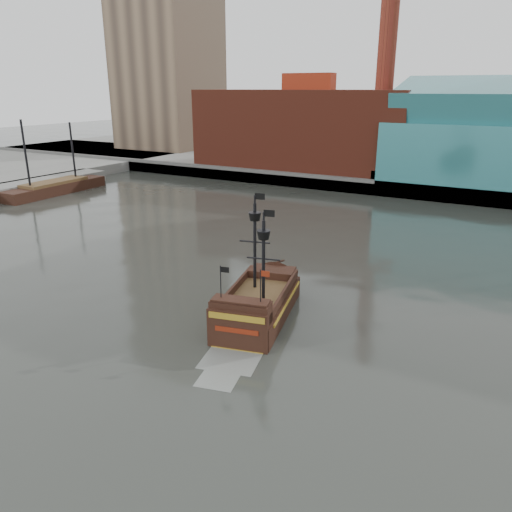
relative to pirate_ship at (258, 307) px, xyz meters
The scene contains 7 objects.
ground 11.04m from the pirate_ship, 95.52° to the right, with size 400.00×400.00×0.00m, color #262924.
promenade_far 81.06m from the pirate_ship, 90.75° to the left, with size 220.00×60.00×2.00m, color slate.
seawall 51.57m from the pirate_ship, 91.17° to the left, with size 220.00×1.00×2.60m, color #4C4C49.
pier 62.06m from the pirate_ship, 162.12° to the left, with size 6.00×40.00×2.00m, color slate.
skyline 77.42m from the pirate_ship, 86.78° to the left, with size 149.00×45.00×62.00m.
pirate_ship is the anchor object (origin of this frame).
docked_vessel 60.27m from the pirate_ship, 154.68° to the left, with size 5.09×19.62×13.24m.
Camera 1 is at (18.52, -20.37, 17.30)m, focal length 35.00 mm.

